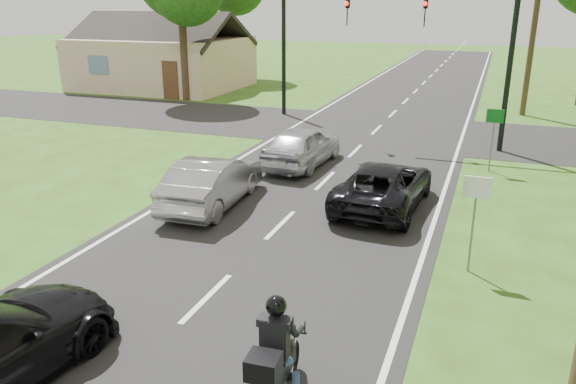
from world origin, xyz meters
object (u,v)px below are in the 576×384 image
(silver_suv, at_px, (302,146))
(utility_pole_far, at_px, (536,10))
(traffic_signal, at_px, (460,39))
(sign_white, at_px, (476,201))
(sign_green, at_px, (494,125))
(motorcycle_rider, at_px, (275,368))
(silver_sedan, at_px, (212,181))
(dark_suv, at_px, (384,185))

(silver_suv, xyz_separation_m, utility_pole_far, (7.48, 12.57, 4.37))
(silver_suv, height_order, traffic_signal, traffic_signal)
(sign_white, bearing_deg, traffic_signal, 97.05)
(utility_pole_far, bearing_deg, sign_green, -96.73)
(motorcycle_rider, distance_m, sign_white, 5.98)
(silver_sedan, relative_size, utility_pole_far, 0.42)
(traffic_signal, bearing_deg, dark_suv, -98.36)
(motorcycle_rider, xyz_separation_m, silver_suv, (-3.69, 11.90, 0.01))
(utility_pole_far, bearing_deg, silver_sedan, -116.24)
(dark_suv, height_order, sign_green, sign_green)
(dark_suv, relative_size, traffic_signal, 0.71)
(motorcycle_rider, xyz_separation_m, silver_sedan, (-4.73, 7.21, -0.00))
(traffic_signal, bearing_deg, silver_suv, -135.26)
(utility_pole_far, bearing_deg, sign_white, -94.51)
(dark_suv, distance_m, silver_sedan, 4.78)
(motorcycle_rider, bearing_deg, silver_suv, 103.55)
(utility_pole_far, distance_m, sign_green, 11.63)
(traffic_signal, xyz_separation_m, utility_pole_far, (2.86, 8.00, 0.95))
(silver_sedan, distance_m, utility_pole_far, 19.74)
(silver_suv, height_order, sign_green, sign_green)
(dark_suv, bearing_deg, sign_green, -117.14)
(dark_suv, distance_m, utility_pole_far, 16.81)
(utility_pole_far, bearing_deg, silver_suv, -120.73)
(silver_sedan, xyz_separation_m, sign_white, (7.01, -1.75, 0.89))
(motorcycle_rider, bearing_deg, silver_sedan, 119.59)
(utility_pole_far, xyz_separation_m, sign_white, (-1.50, -19.02, -3.49))
(motorcycle_rider, relative_size, utility_pole_far, 0.21)
(silver_sedan, xyz_separation_m, utility_pole_far, (8.51, 17.27, 4.37))
(silver_suv, height_order, utility_pole_far, utility_pole_far)
(silver_suv, relative_size, traffic_signal, 0.65)
(utility_pole_far, bearing_deg, traffic_signal, -109.68)
(dark_suv, height_order, silver_sedan, silver_sedan)
(dark_suv, bearing_deg, motorcycle_rider, 94.13)
(utility_pole_far, height_order, sign_white, utility_pole_far)
(silver_suv, bearing_deg, motorcycle_rider, 111.10)
(motorcycle_rider, bearing_deg, dark_suv, 87.70)
(dark_suv, bearing_deg, silver_sedan, 21.79)
(dark_suv, xyz_separation_m, sign_green, (2.69, 4.69, 0.95))
(silver_suv, xyz_separation_m, traffic_signal, (4.61, 4.57, 3.42))
(dark_suv, relative_size, silver_sedan, 1.07)
(utility_pole_far, height_order, sign_green, utility_pole_far)
(motorcycle_rider, height_order, sign_white, sign_white)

